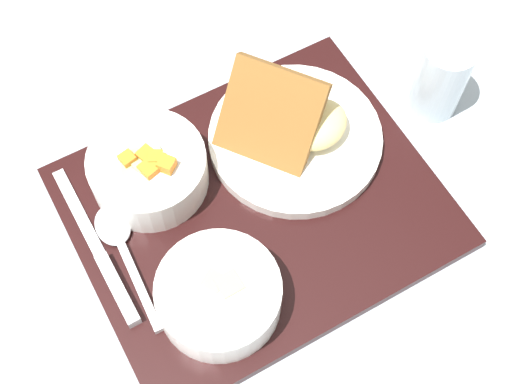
# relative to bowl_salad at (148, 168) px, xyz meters

# --- Properties ---
(ground_plane) EXTENTS (4.00, 4.00, 0.00)m
(ground_plane) POSITION_rel_bowl_salad_xyz_m (0.09, -0.08, -0.05)
(ground_plane) COLOR #99A3AD
(serving_tray) EXTENTS (0.39, 0.32, 0.02)m
(serving_tray) POSITION_rel_bowl_salad_xyz_m (0.09, -0.08, -0.04)
(serving_tray) COLOR black
(serving_tray) RESTS_ON ground_plane
(bowl_salad) EXTENTS (0.13, 0.13, 0.06)m
(bowl_salad) POSITION_rel_bowl_salad_xyz_m (0.00, 0.00, 0.00)
(bowl_salad) COLOR white
(bowl_salad) RESTS_ON serving_tray
(bowl_soup) EXTENTS (0.13, 0.13, 0.05)m
(bowl_soup) POSITION_rel_bowl_salad_xyz_m (0.00, -0.16, -0.00)
(bowl_soup) COLOR white
(bowl_soup) RESTS_ON serving_tray
(plate_main) EXTENTS (0.20, 0.20, 0.09)m
(plate_main) POSITION_rel_bowl_salad_xyz_m (0.17, -0.03, -0.01)
(plate_main) COLOR white
(plate_main) RESTS_ON serving_tray
(knife) EXTENTS (0.02, 0.21, 0.01)m
(knife) POSITION_rel_bowl_salad_xyz_m (-0.09, -0.08, -0.02)
(knife) COLOR silver
(knife) RESTS_ON serving_tray
(spoon) EXTENTS (0.04, 0.16, 0.01)m
(spoon) POSITION_rel_bowl_salad_xyz_m (-0.06, -0.05, -0.02)
(spoon) COLOR silver
(spoon) RESTS_ON serving_tray
(glass_water) EXTENTS (0.06, 0.06, 0.10)m
(glass_water) POSITION_rel_bowl_salad_xyz_m (0.35, -0.06, 0.00)
(glass_water) COLOR silver
(glass_water) RESTS_ON ground_plane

